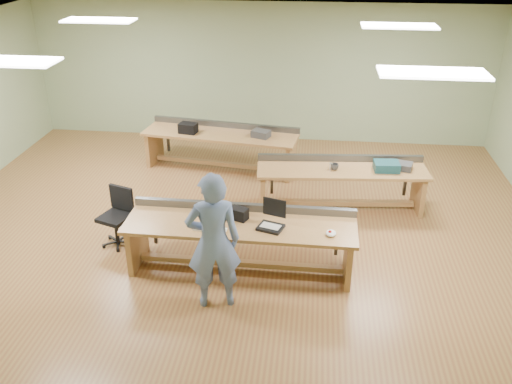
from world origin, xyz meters
TOP-DOWN VIEW (x-y plane):
  - floor at (0.00, 0.00)m, footprint 10.00×10.00m
  - ceiling at (0.00, 0.00)m, footprint 10.00×10.00m
  - wall_back at (0.00, 4.00)m, footprint 10.00×0.04m
  - wall_front at (0.00, -4.00)m, footprint 10.00×0.04m
  - fluor_panels at (0.00, 0.00)m, footprint 6.20×3.50m
  - workbench_front at (0.27, -1.22)m, footprint 3.21×0.88m
  - workbench_mid at (1.72, 0.79)m, footprint 2.91×1.00m
  - workbench_back at (-0.60, 2.24)m, footprint 3.13×1.23m
  - person at (0.05, -2.05)m, footprint 0.77×0.60m
  - laptop_base at (0.70, -1.34)m, footprint 0.40×0.36m
  - laptop_screen at (0.74, -1.22)m, footprint 0.32×0.12m
  - keyboard at (-0.11, -1.48)m, footprint 0.47×0.22m
  - trackball_mouse at (1.51, -1.43)m, footprint 0.15×0.17m
  - camera_bag at (0.23, -1.13)m, footprint 0.29×0.24m
  - task_chair at (-1.69, -0.77)m, footprint 0.63×0.63m
  - parts_bin_teal at (2.45, 0.78)m, footprint 0.43×0.34m
  - parts_bin_grey at (2.69, 0.87)m, footprint 0.45×0.35m
  - mug at (1.59, 0.70)m, footprint 0.14×0.14m
  - drinks_can at (1.54, 0.72)m, footprint 0.07×0.07m
  - storage_box_back at (-1.23, 2.16)m, footprint 0.38×0.30m
  - tray_back at (0.22, 2.09)m, footprint 0.40×0.35m

SIDE VIEW (x-z plane):
  - floor at x=0.00m, z-range 0.00..0.00m
  - task_chair at x=-1.69m, z-range -0.12..0.79m
  - workbench_mid at x=1.72m, z-range 0.13..0.99m
  - workbench_back at x=-0.60m, z-range 0.13..0.99m
  - workbench_front at x=0.27m, z-range 0.13..0.99m
  - keyboard at x=-0.11m, z-range 0.75..0.78m
  - laptop_base at x=0.70m, z-range 0.75..0.79m
  - trackball_mouse at x=1.51m, z-range 0.75..0.82m
  - mug at x=1.59m, z-range 0.75..0.86m
  - drinks_can at x=1.54m, z-range 0.75..0.86m
  - parts_bin_grey at x=2.69m, z-range 0.75..0.86m
  - tray_back at x=0.22m, z-range 0.75..0.88m
  - parts_bin_teal at x=2.45m, z-range 0.75..0.89m
  - camera_bag at x=0.23m, z-range 0.75..0.92m
  - storage_box_back at x=-1.23m, z-range 0.75..0.94m
  - person at x=0.05m, z-range 0.00..1.87m
  - laptop_screen at x=0.74m, z-range 0.88..1.14m
  - wall_back at x=0.00m, z-range 0.00..3.00m
  - wall_front at x=0.00m, z-range 0.00..3.00m
  - fluor_panels at x=0.00m, z-range 2.96..2.99m
  - ceiling at x=0.00m, z-range 3.00..3.00m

